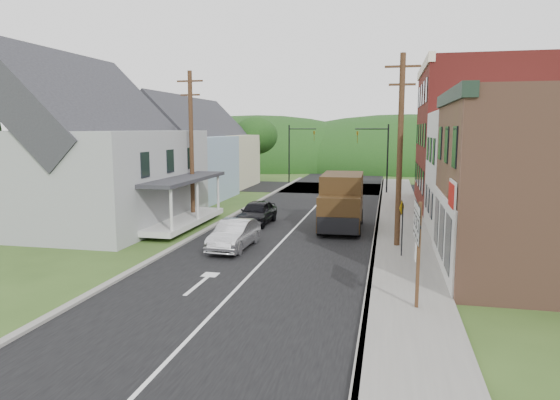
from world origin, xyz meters
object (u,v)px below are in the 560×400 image
Objects in this scene: warning_sign at (402,220)px; delivery_van at (342,202)px; silver_sedan at (234,235)px; dark_sedan at (257,213)px; route_sign_cluster at (417,239)px.

delivery_van is at bearing 139.05° from warning_sign.
silver_sedan is 6.13m from dark_sedan.
warning_sign is (8.15, -6.30, 1.01)m from dark_sedan.
warning_sign is (7.61, -0.19, 1.04)m from silver_sedan.
warning_sign reaches higher than dark_sedan.
route_sign_cluster is at bearing -54.15° from dark_sedan.
delivery_van is 2.28× the size of warning_sign.
route_sign_cluster is (8.44, -12.68, 1.58)m from dark_sedan.
warning_sign is at bearing 0.38° from silver_sedan.
delivery_van reaches higher than warning_sign.
delivery_van is 6.76m from warning_sign.
delivery_van reaches higher than dark_sedan.
silver_sedan is at bearing -160.13° from warning_sign.
warning_sign is (-0.29, 6.39, -0.57)m from route_sign_cluster.
silver_sedan is 7.37m from delivery_van.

